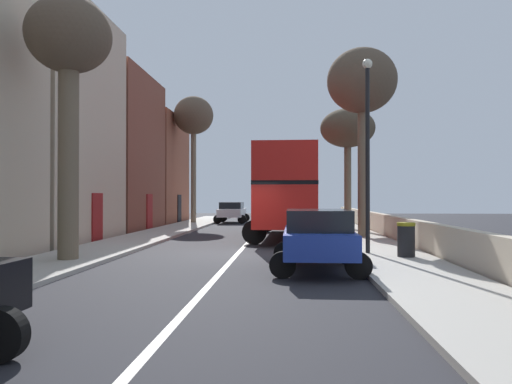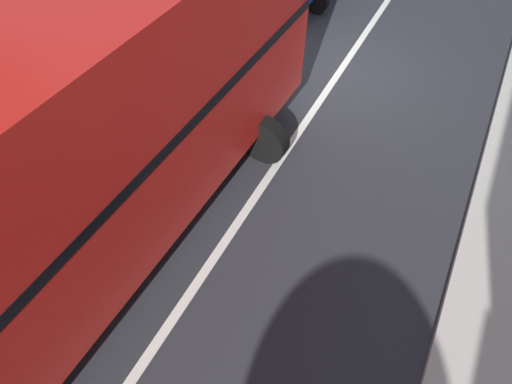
# 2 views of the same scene
# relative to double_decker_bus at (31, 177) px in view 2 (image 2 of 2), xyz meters

# --- Properties ---
(ground_plane) EXTENTS (84.00, 84.00, 0.00)m
(ground_plane) POSITION_rel_double_decker_bus_xyz_m (-1.70, -6.95, -2.35)
(ground_plane) COLOR #28282D
(road_centre_line) EXTENTS (0.16, 54.00, 0.01)m
(road_centre_line) POSITION_rel_double_decker_bus_xyz_m (-1.70, -6.95, -2.35)
(road_centre_line) COLOR silver
(road_centre_line) RESTS_ON ground
(sidewalk_right) EXTENTS (2.60, 60.00, 0.12)m
(sidewalk_right) POSITION_rel_double_decker_bus_xyz_m (3.20, -6.95, -2.29)
(sidewalk_right) COLOR #B2ADA3
(sidewalk_right) RESTS_ON ground
(double_decker_bus) EXTENTS (3.73, 10.61, 4.06)m
(double_decker_bus) POSITION_rel_double_decker_bus_xyz_m (0.00, 0.00, 0.00)
(double_decker_bus) COLOR red
(double_decker_bus) RESTS_ON ground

